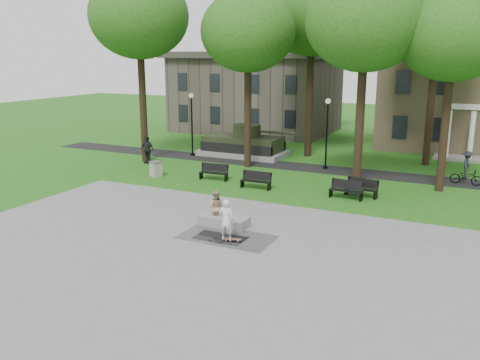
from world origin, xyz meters
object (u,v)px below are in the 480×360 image
Objects in this scene: trash_bin at (156,169)px; skateboarder at (226,220)px; friend_watching at (216,207)px; park_bench_0 at (214,171)px; concrete_block at (224,221)px; cyclist at (467,171)px.

skateboarder is at bearing -41.62° from trash_bin.
friend_watching is 8.47m from park_bench_0.
skateboarder is at bearing -59.51° from concrete_block.
friend_watching reaches higher than concrete_block.
skateboarder reaches higher than trash_bin.
cyclist is 2.10× the size of trash_bin.
cyclist reaches higher than concrete_block.
skateboarder is 0.97× the size of park_bench_0.
concrete_block is 1.38× the size of friend_watching.
skateboarder reaches higher than friend_watching.
park_bench_0 is 1.91× the size of trash_bin.
trash_bin is (-9.32, 8.27, -0.42)m from skateboarder.
cyclist is 15.11m from park_bench_0.
cyclist reaches higher than friend_watching.
skateboarder is (0.91, -1.55, 0.66)m from concrete_block.
cyclist reaches higher than trash_bin.
concrete_block is at bearing -70.43° from skateboarder.
friend_watching is 10.30m from trash_bin.
concrete_block is 16.09m from cyclist.
friend_watching is (-1.41, 1.68, -0.09)m from skateboarder.
concrete_block is 1.20× the size of park_bench_0.
trash_bin reaches higher than concrete_block.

